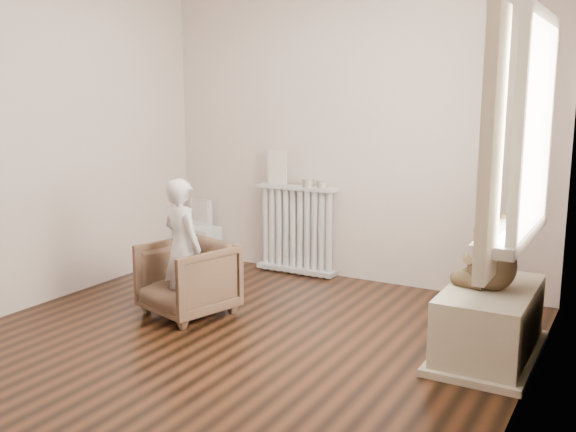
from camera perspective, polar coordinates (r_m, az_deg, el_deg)
The scene contains 18 objects.
floor at distance 4.38m, azimuth -4.69°, elevation -11.13°, with size 3.60×3.60×0.01m, color black.
back_wall at distance 5.65m, azimuth 5.43°, elevation 7.36°, with size 3.60×0.02×2.60m, color beige.
left_wall at distance 5.30m, azimuth -21.37°, elevation 6.45°, with size 0.02×3.60×2.60m, color beige.
right_wall at distance 3.41m, azimuth 20.99°, elevation 4.50°, with size 0.02×3.60×2.60m, color beige.
window at distance 3.70m, azimuth 21.23°, elevation 7.25°, with size 0.03×0.90×1.10m, color white.
window_sill at distance 3.79m, azimuth 19.30°, elevation -1.43°, with size 0.22×1.10×0.06m, color silver.
curtain_left at distance 3.16m, azimuth 17.66°, elevation 5.91°, with size 0.06×0.26×1.30m, color beige.
curtain_right at distance 4.28m, azimuth 20.84°, elevation 6.85°, with size 0.06×0.26×1.30m, color beige.
radiator at distance 5.87m, azimuth 0.75°, elevation -1.45°, with size 0.78×0.15×0.82m, color silver.
paper_doll at distance 5.87m, azimuth -0.94°, elevation 4.34°, with size 0.19×0.02×0.31m, color beige.
tin_a at distance 5.74m, azimuth 1.81°, elevation 2.94°, with size 0.11×0.11×0.07m, color #A59E8C.
tin_b at distance 5.67m, azimuth 3.07°, elevation 2.79°, with size 0.10×0.10×0.06m, color #A59E8C.
toy_vanity at distance 6.46m, azimuth -7.96°, elevation -1.47°, with size 0.38×0.27×0.60m, color silver.
armchair at distance 4.87m, azimuth -8.91°, elevation -5.55°, with size 0.59×0.60×0.55m, color brown.
child at distance 4.77m, azimuth -9.37°, elevation -2.75°, with size 0.37×0.24×1.02m, color silver.
toy_bench at distance 4.28m, azimuth 17.46°, elevation -9.29°, with size 0.51×0.96×0.45m, color beige.
teddy_bear at distance 4.12m, azimuth 17.74°, elevation -3.24°, with size 0.39×0.30×0.47m, color #3C2C1B, non-canonical shape.
plush_cat at distance 4.02m, azimuth 19.94°, elevation 1.10°, with size 0.17×0.28×0.24m, color #6F685C, non-canonical shape.
Camera 1 is at (2.29, -3.36, 1.63)m, focal length 40.00 mm.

